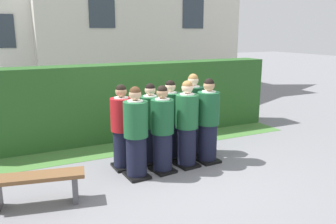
% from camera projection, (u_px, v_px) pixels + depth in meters
% --- Properties ---
extents(ground_plane, '(60.00, 60.00, 0.00)m').
position_uv_depth(ground_plane, '(174.00, 168.00, 6.57)').
color(ground_plane, slate).
extents(student_front_row_0, '(0.43, 0.53, 1.64)m').
position_uv_depth(student_front_row_0, '(136.00, 135.00, 6.01)').
color(student_front_row_0, black).
rests_on(student_front_row_0, ground).
extents(student_front_row_1, '(0.44, 0.51, 1.62)m').
position_uv_depth(student_front_row_1, '(162.00, 131.00, 6.26)').
color(student_front_row_1, black).
rests_on(student_front_row_1, ground).
extents(student_front_row_2, '(0.44, 0.52, 1.66)m').
position_uv_depth(student_front_row_2, '(187.00, 126.00, 6.53)').
color(student_front_row_2, black).
rests_on(student_front_row_2, ground).
extents(student_front_row_3, '(0.44, 0.54, 1.67)m').
position_uv_depth(student_front_row_3, '(208.00, 123.00, 6.76)').
color(student_front_row_3, black).
rests_on(student_front_row_3, ground).
extents(student_in_red_blazer, '(0.42, 0.47, 1.61)m').
position_uv_depth(student_in_red_blazer, '(122.00, 129.00, 6.42)').
color(student_in_red_blazer, black).
rests_on(student_in_red_blazer, ground).
extents(student_rear_row_1, '(0.41, 0.47, 1.59)m').
position_uv_depth(student_rear_row_1, '(151.00, 126.00, 6.70)').
color(student_rear_row_1, black).
rests_on(student_rear_row_1, ground).
extents(student_rear_row_2, '(0.42, 0.51, 1.61)m').
position_uv_depth(student_rear_row_2, '(170.00, 122.00, 6.95)').
color(student_rear_row_2, black).
rests_on(student_rear_row_2, ground).
extents(student_rear_row_3, '(0.46, 0.54, 1.71)m').
position_uv_depth(student_rear_row_3, '(193.00, 116.00, 7.22)').
color(student_rear_row_3, black).
rests_on(student_rear_row_3, ground).
extents(hedge, '(7.46, 0.70, 1.80)m').
position_uv_depth(hedge, '(131.00, 101.00, 8.41)').
color(hedge, '#285623').
rests_on(hedge, ground).
extents(wooden_bench, '(1.44, 0.63, 0.48)m').
position_uv_depth(wooden_bench, '(36.00, 183.00, 5.11)').
color(wooden_bench, brown).
rests_on(wooden_bench, ground).
extents(lawn_strip, '(7.46, 0.90, 0.01)m').
position_uv_depth(lawn_strip, '(144.00, 145.00, 7.91)').
color(lawn_strip, '#477A38').
rests_on(lawn_strip, ground).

